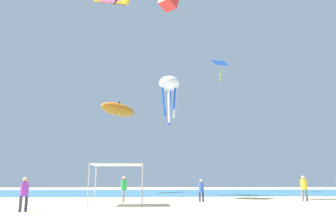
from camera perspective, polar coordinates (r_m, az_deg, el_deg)
The scene contains 10 objects.
ground at distance 16.94m, azimuth 6.66°, elevation -17.31°, with size 110.00×110.00×0.10m, color beige.
ocean_strip at distance 42.38m, azimuth 0.29°, elevation -14.09°, with size 110.00×22.65×0.03m, color teal.
canopy_tent at distance 21.00m, azimuth -8.90°, elevation -9.55°, with size 3.22×2.70×2.53m.
person_near_tent at distance 23.84m, azimuth 5.93°, elevation -13.42°, with size 0.40×0.38×1.59m.
person_leftmost at distance 26.74m, azimuth 23.03°, elevation -12.04°, with size 0.50×0.44×1.87m.
person_central at distance 17.87m, azimuth -24.19°, elevation -12.76°, with size 0.40×0.40×1.67m.
person_far_shore at distance 24.16m, azimuth -7.88°, elevation -13.05°, with size 0.43×0.48×1.80m.
kite_diamond_blue at distance 47.46m, azimuth 9.21°, elevation 8.44°, with size 2.87×2.88×3.17m.
kite_inflatable_orange at distance 43.21m, azimuth -8.83°, elevation 0.45°, with size 5.45×5.73×2.36m.
kite_octopus_white at distance 35.52m, azimuth 0.23°, elevation 4.65°, with size 3.18×3.18×5.37m.
Camera 1 is at (-2.96, -16.61, 1.52)m, focal length 34.25 mm.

